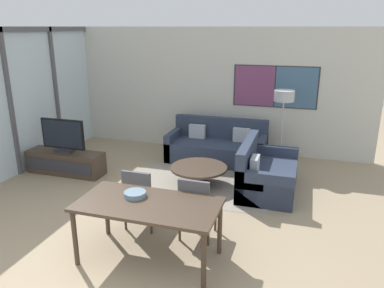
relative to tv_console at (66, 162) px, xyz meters
name	(u,v)px	position (x,y,z in m)	size (l,w,h in m)	color
wall_back	(211,90)	(2.34, 2.42, 1.18)	(7.34, 0.09, 2.80)	silver
window_wall_left	(8,97)	(-0.89, -0.30, 1.31)	(0.07, 5.45, 2.80)	silver
area_rug	(199,185)	(2.69, 0.22, -0.22)	(2.71, 1.70, 0.01)	gray
tv_console	(66,162)	(0.00, 0.00, 0.00)	(1.56, 0.46, 0.45)	#423326
television	(63,136)	(0.00, 0.00, 0.54)	(0.92, 0.20, 0.66)	#2D2D33
sofa_main	(217,147)	(2.69, 1.68, 0.06)	(2.09, 0.94, 0.88)	#2D384C
sofa_side	(264,175)	(3.85, 0.38, 0.06)	(0.94, 1.58, 0.88)	#2D384C
coffee_table	(199,171)	(2.69, 0.22, 0.05)	(1.04, 1.04, 0.36)	#423326
dining_table	(148,209)	(2.75, -2.17, 0.47)	(1.73, 0.88, 0.77)	#423326
dining_chair_left	(141,196)	(2.33, -1.50, 0.28)	(0.46, 0.46, 0.91)	#4C4C51
dining_chair_centre	(196,205)	(3.17, -1.55, 0.28)	(0.46, 0.46, 0.91)	#4C4C51
fruit_bowl	(135,194)	(2.52, -2.06, 0.59)	(0.28, 0.28, 0.06)	slate
floor_lamp	(284,100)	(4.02, 1.73, 1.16)	(0.41, 0.41, 1.59)	#2D2D33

